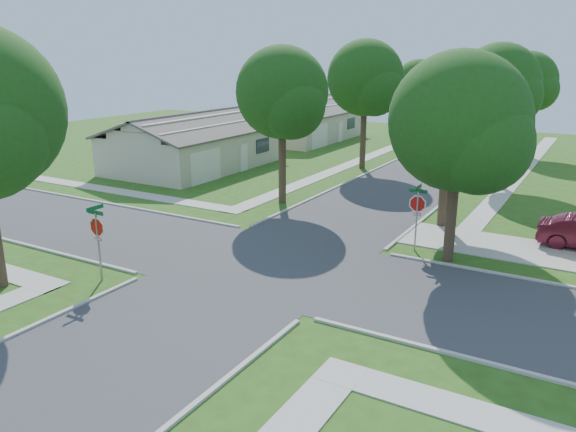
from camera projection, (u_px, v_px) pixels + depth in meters
The scene contains 18 objects.
ground at pixel (269, 264), 23.34m from camera, with size 100.00×100.00×0.00m, color #2C4A14.
road_ns at pixel (269, 264), 23.34m from camera, with size 7.00×100.00×0.02m, color #333335.
sidewalk_ne at pixel (522, 171), 42.01m from camera, with size 1.20×40.00×0.04m, color #9E9B91.
sidewalk_nw at pixel (370, 156), 47.89m from camera, with size 1.20×40.00×0.04m, color #9E9B91.
driveway at pixel (500, 246), 25.43m from camera, with size 8.80×3.60×0.05m, color #9E9B91.
stop_sign_sw at pixel (97, 230), 21.14m from camera, with size 1.05×0.80×2.98m.
stop_sign_ne at pixel (417, 207), 24.42m from camera, with size 1.05×0.80×2.98m.
tree_e_near at pixel (451, 114), 26.97m from camera, with size 4.97×4.80×8.28m.
tree_e_mid at pixel (499, 89), 36.78m from camera, with size 5.59×5.40×9.21m.
tree_e_far at pixel (528, 84), 47.66m from camera, with size 5.17×5.00×8.72m.
tree_w_near at pixel (283, 97), 31.37m from camera, with size 5.38×5.20×8.97m.
tree_w_mid at pixel (366, 81), 41.24m from camera, with size 5.80×5.60×9.56m.
tree_w_far at pixel (419, 87), 52.32m from camera, with size 4.76×4.60×8.04m.
tree_ne_corner at pixel (460, 128), 22.22m from camera, with size 5.80×5.60×8.66m.
house_nw_near at pixel (196, 148), 43.09m from camera, with size 8.42×13.60×4.23m.
house_nw_far at pixel (302, 125), 57.22m from camera, with size 8.42×13.60×4.23m.
car_curb_east at pixel (496, 149), 47.58m from camera, with size 1.54×3.82×1.30m, color black.
car_curb_west at pixel (474, 130), 59.32m from camera, with size 1.93×4.75×1.38m, color black.
Camera 1 is at (11.64, -18.53, 8.40)m, focal length 35.00 mm.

